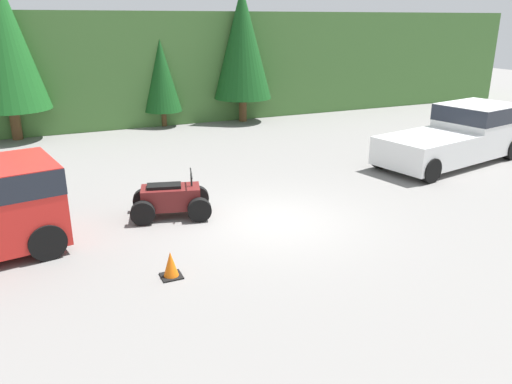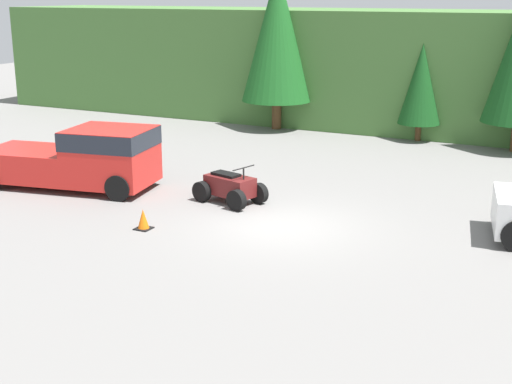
{
  "view_description": "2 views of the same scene",
  "coord_description": "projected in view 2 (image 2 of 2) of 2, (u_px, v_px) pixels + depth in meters",
  "views": [
    {
      "loc": [
        -5.29,
        -10.65,
        4.9
      ],
      "look_at": [
        -0.62,
        -0.26,
        0.95
      ],
      "focal_mm": 35.0,
      "sensor_mm": 36.0,
      "label": 1
    },
    {
      "loc": [
        7.44,
        -16.56,
        6.08
      ],
      "look_at": [
        -0.62,
        -0.26,
        0.95
      ],
      "focal_mm": 50.0,
      "sensor_mm": 36.0,
      "label": 2
    }
  ],
  "objects": [
    {
      "name": "pickup_truck_red",
      "position": [
        84.0,
        156.0,
        22.56
      ],
      "size": [
        5.85,
        3.19,
        1.98
      ],
      "rotation": [
        0.0,
        0.0,
        0.18
      ],
      "color": "red",
      "rests_on": "ground_plane"
    },
    {
      "name": "quad_atv",
      "position": [
        230.0,
        188.0,
        21.18
      ],
      "size": [
        2.27,
        1.67,
        1.17
      ],
      "rotation": [
        0.0,
        0.0,
        -0.26
      ],
      "color": "black",
      "rests_on": "ground_plane"
    },
    {
      "name": "tree_mid_left",
      "position": [
        421.0,
        84.0,
        29.46
      ],
      "size": [
        1.78,
        1.78,
        4.05
      ],
      "color": "brown",
      "rests_on": "ground_plane"
    },
    {
      "name": "hillside_backdrop",
      "position": [
        427.0,
        70.0,
        32.2
      ],
      "size": [
        44.0,
        6.0,
        5.27
      ],
      "color": "#477538",
      "rests_on": "ground_plane"
    },
    {
      "name": "traffic_cone",
      "position": [
        143.0,
        220.0,
        18.84
      ],
      "size": [
        0.42,
        0.42,
        0.55
      ],
      "color": "black",
      "rests_on": "ground_plane"
    },
    {
      "name": "tree_left",
      "position": [
        277.0,
        35.0,
        31.56
      ],
      "size": [
        3.16,
        3.16,
        7.19
      ],
      "color": "brown",
      "rests_on": "ground_plane"
    },
    {
      "name": "ground_plane",
      "position": [
        281.0,
        226.0,
        19.11
      ],
      "size": [
        80.0,
        80.0,
        0.0
      ],
      "primitive_type": "plane",
      "color": "slate"
    }
  ]
}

